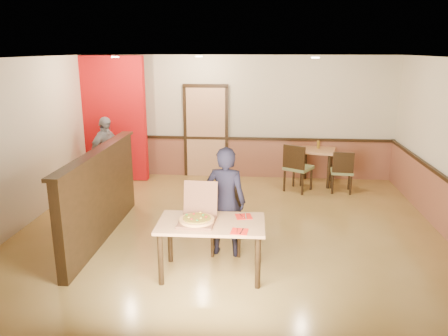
% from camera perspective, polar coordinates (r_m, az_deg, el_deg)
% --- Properties ---
extents(floor, '(7.00, 7.00, 0.00)m').
position_cam_1_polar(floor, '(7.13, 0.64, -8.96)').
color(floor, '#A98542').
rests_on(floor, ground).
extents(ceiling, '(7.00, 7.00, 0.00)m').
position_cam_1_polar(ceiling, '(6.50, 0.71, 14.15)').
color(ceiling, black).
rests_on(ceiling, wall_back).
extents(wall_back, '(7.00, 0.00, 7.00)m').
position_cam_1_polar(wall_back, '(10.11, 2.17, 6.61)').
color(wall_back, beige).
rests_on(wall_back, floor).
extents(wall_left, '(0.00, 7.00, 7.00)m').
position_cam_1_polar(wall_left, '(7.76, -26.08, 2.36)').
color(wall_left, beige).
rests_on(wall_left, floor).
extents(wainscot_back, '(7.00, 0.04, 0.90)m').
position_cam_1_polar(wainscot_back, '(10.27, 2.11, 1.34)').
color(wainscot_back, brown).
rests_on(wainscot_back, floor).
extents(chair_rail_back, '(7.00, 0.06, 0.06)m').
position_cam_1_polar(chair_rail_back, '(10.15, 2.13, 3.89)').
color(chair_rail_back, black).
rests_on(chair_rail_back, wall_back).
extents(back_door, '(0.90, 0.06, 2.10)m').
position_cam_1_polar(back_door, '(10.20, -2.37, 4.69)').
color(back_door, tan).
rests_on(back_door, wall_back).
extents(booth_partition, '(0.20, 3.10, 1.44)m').
position_cam_1_polar(booth_partition, '(7.10, -15.80, -3.29)').
color(booth_partition, black).
rests_on(booth_partition, floor).
extents(red_accent_panel, '(1.60, 0.20, 2.78)m').
position_cam_1_polar(red_accent_panel, '(10.18, -14.60, 6.19)').
color(red_accent_panel, '#B40C0E').
rests_on(red_accent_panel, floor).
extents(spot_a, '(0.14, 0.14, 0.02)m').
position_cam_1_polar(spot_a, '(8.74, -14.04, 13.89)').
color(spot_a, beige).
rests_on(spot_a, ceiling).
extents(spot_b, '(0.14, 0.14, 0.02)m').
position_cam_1_polar(spot_b, '(9.07, -3.28, 14.35)').
color(spot_b, beige).
rests_on(spot_b, ceiling).
extents(spot_c, '(0.14, 0.14, 0.02)m').
position_cam_1_polar(spot_c, '(8.04, 11.86, 13.93)').
color(spot_c, beige).
rests_on(spot_c, ceiling).
extents(main_table, '(1.41, 0.82, 0.75)m').
position_cam_1_polar(main_table, '(5.78, -1.69, -8.08)').
color(main_table, tan).
rests_on(main_table, floor).
extents(diner_chair, '(0.50, 0.50, 0.95)m').
position_cam_1_polar(diner_chair, '(6.52, 0.27, -6.41)').
color(diner_chair, olive).
rests_on(diner_chair, floor).
extents(side_chair_left, '(0.69, 0.69, 1.02)m').
position_cam_1_polar(side_chair_left, '(9.26, 9.50, 0.26)').
color(side_chair_left, olive).
rests_on(side_chair_left, floor).
extents(side_chair_right, '(0.48, 0.48, 0.90)m').
position_cam_1_polar(side_chair_right, '(9.40, 15.16, -0.27)').
color(side_chair_right, olive).
rests_on(side_chair_right, floor).
extents(side_table, '(0.87, 0.87, 0.78)m').
position_cam_1_polar(side_table, '(9.89, 12.08, 1.38)').
color(side_table, tan).
rests_on(side_table, floor).
extents(diner, '(0.64, 0.47, 1.62)m').
position_cam_1_polar(diner, '(6.28, 0.21, -4.43)').
color(diner, black).
rests_on(diner, floor).
extents(passerby, '(0.72, 0.98, 1.54)m').
position_cam_1_polar(passerby, '(9.74, -15.15, 1.98)').
color(passerby, gray).
rests_on(passerby, floor).
extents(pizza_box, '(0.48, 0.56, 0.48)m').
position_cam_1_polar(pizza_box, '(5.73, -3.47, -6.46)').
color(pizza_box, brown).
rests_on(pizza_box, main_table).
extents(pizza, '(0.47, 0.47, 0.03)m').
position_cam_1_polar(pizza, '(5.69, -3.57, -6.76)').
color(pizza, '#EFAA57').
rests_on(pizza, pizza_box).
extents(napkin_near, '(0.23, 0.23, 0.01)m').
position_cam_1_polar(napkin_near, '(5.46, 2.02, -8.28)').
color(napkin_near, red).
rests_on(napkin_near, main_table).
extents(napkin_far, '(0.25, 0.25, 0.01)m').
position_cam_1_polar(napkin_far, '(5.92, 2.58, -6.35)').
color(napkin_far, red).
rests_on(napkin_far, main_table).
extents(condiment, '(0.07, 0.07, 0.17)m').
position_cam_1_polar(condiment, '(9.96, 12.22, 3.01)').
color(condiment, brown).
rests_on(condiment, side_table).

